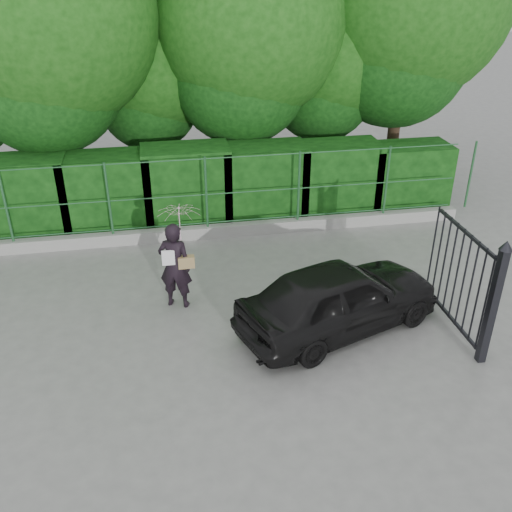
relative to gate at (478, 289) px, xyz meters
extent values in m
plane|color=gray|center=(-4.60, 0.72, -1.19)|extent=(80.00, 80.00, 0.00)
cube|color=#9E9E99|center=(-4.60, 5.22, -1.04)|extent=(14.00, 0.25, 0.30)
cylinder|color=#22562E|center=(-8.80, 5.22, 0.01)|extent=(0.06, 0.06, 1.80)
cylinder|color=#22562E|center=(-6.50, 5.22, 0.01)|extent=(0.06, 0.06, 1.80)
cylinder|color=#22562E|center=(-4.20, 5.22, 0.01)|extent=(0.06, 0.06, 1.80)
cylinder|color=#22562E|center=(-1.90, 5.22, 0.01)|extent=(0.06, 0.06, 1.80)
cylinder|color=#22562E|center=(0.40, 5.22, 0.01)|extent=(0.06, 0.06, 1.80)
cylinder|color=#22562E|center=(2.70, 5.22, 0.01)|extent=(0.06, 0.06, 1.80)
cylinder|color=#22562E|center=(-4.60, 5.22, -0.79)|extent=(13.60, 0.03, 0.03)
cylinder|color=#22562E|center=(-4.60, 5.22, -0.04)|extent=(13.60, 0.03, 0.03)
cylinder|color=#22562E|center=(-4.60, 5.22, 0.86)|extent=(13.60, 0.03, 0.03)
cube|color=black|center=(-8.60, 6.22, -0.19)|extent=(2.20, 1.20, 1.99)
cube|color=black|center=(-6.60, 6.22, -0.21)|extent=(2.20, 1.20, 1.96)
cube|color=black|center=(-4.60, 6.22, -0.16)|extent=(2.20, 1.20, 2.05)
cube|color=black|center=(-2.60, 6.22, -0.20)|extent=(2.20, 1.20, 1.98)
cube|color=black|center=(-0.60, 6.22, -0.23)|extent=(2.20, 1.20, 1.92)
cube|color=black|center=(1.40, 6.22, -0.30)|extent=(2.20, 1.20, 1.77)
cylinder|color=black|center=(-7.60, 7.92, 1.06)|extent=(0.36, 0.36, 4.50)
sphere|color=#14470F|center=(-7.60, 7.92, 3.76)|extent=(5.40, 5.40, 5.40)
cylinder|color=black|center=(-5.10, 9.22, 0.44)|extent=(0.36, 0.36, 3.25)
sphere|color=#14470F|center=(-5.10, 9.22, 2.39)|extent=(3.90, 3.90, 3.90)
cylinder|color=black|center=(-2.60, 8.22, 0.94)|extent=(0.36, 0.36, 4.25)
sphere|color=#14470F|center=(-2.60, 8.22, 3.49)|extent=(5.10, 5.10, 5.10)
cylinder|color=black|center=(-0.10, 8.92, 0.56)|extent=(0.36, 0.36, 3.50)
sphere|color=#14470F|center=(-0.10, 8.92, 2.66)|extent=(4.20, 4.20, 4.20)
cylinder|color=black|center=(1.90, 8.52, 1.19)|extent=(0.36, 0.36, 4.75)
cube|color=black|center=(0.00, -0.48, -0.09)|extent=(0.14, 0.14, 2.20)
cone|color=black|center=(0.00, -0.48, 1.09)|extent=(0.22, 0.22, 0.16)
cube|color=black|center=(0.00, 0.67, -1.04)|extent=(0.05, 2.00, 0.06)
cube|color=black|center=(0.00, 0.67, 0.76)|extent=(0.05, 2.00, 0.06)
cylinder|color=black|center=(0.00, -0.28, -0.14)|extent=(0.04, 0.04, 1.90)
cylinder|color=black|center=(0.00, -0.03, -0.14)|extent=(0.04, 0.04, 1.90)
cylinder|color=black|center=(0.00, 0.22, -0.14)|extent=(0.04, 0.04, 1.90)
cylinder|color=black|center=(0.00, 0.47, -0.14)|extent=(0.04, 0.04, 1.90)
cylinder|color=black|center=(0.00, 0.72, -0.14)|extent=(0.04, 0.04, 1.90)
cylinder|color=black|center=(0.00, 0.97, -0.14)|extent=(0.04, 0.04, 1.90)
cylinder|color=black|center=(0.00, 1.22, -0.14)|extent=(0.04, 0.04, 1.90)
cylinder|color=black|center=(0.00, 1.47, -0.14)|extent=(0.04, 0.04, 1.90)
cylinder|color=black|center=(0.00, 1.72, -0.14)|extent=(0.04, 0.04, 1.90)
imported|color=black|center=(-5.13, 2.27, -0.28)|extent=(0.77, 0.63, 1.81)
imported|color=#FFC7E4|center=(-4.98, 2.32, 0.57)|extent=(0.84, 0.85, 0.77)
cube|color=#9A7F4D|center=(-4.91, 2.19, -0.18)|extent=(0.32, 0.15, 0.24)
cube|color=white|center=(-5.25, 2.15, -0.03)|extent=(0.25, 0.02, 0.32)
imported|color=black|center=(-2.18, 0.94, -0.51)|extent=(4.30, 2.87, 1.36)
camera|label=1|loc=(-5.29, -7.60, 5.20)|focal=40.00mm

